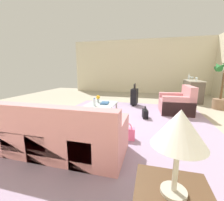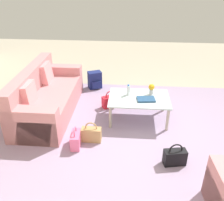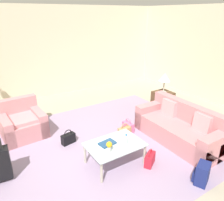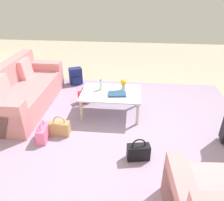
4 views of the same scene
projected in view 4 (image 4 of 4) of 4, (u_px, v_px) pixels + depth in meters
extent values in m
plane|color=#A89E89|center=(131.00, 130.00, 3.75)|extent=(12.00, 12.00, 0.00)
cube|color=#9984A3|center=(95.00, 135.00, 3.63)|extent=(5.20, 4.40, 0.01)
cube|color=#C67F84|center=(27.00, 97.00, 4.34)|extent=(0.88, 2.12, 0.45)
cube|color=#C67F84|center=(8.00, 86.00, 4.26)|extent=(0.22, 2.12, 0.88)
cube|color=#C67F84|center=(43.00, 75.00, 5.12)|extent=(0.88, 0.24, 0.63)
cube|color=#C67F84|center=(0.00, 119.00, 3.48)|extent=(0.88, 0.24, 0.63)
cube|color=pink|center=(25.00, 69.00, 4.57)|extent=(0.17, 0.40, 0.41)
cube|color=pink|center=(1.00, 88.00, 3.74)|extent=(0.15, 0.40, 0.41)
cube|color=pink|center=(224.00, 192.00, 2.09)|extent=(0.77, 0.73, 0.08)
cube|color=silver|center=(111.00, 93.00, 4.01)|extent=(1.09, 0.76, 0.02)
cylinder|color=#ADA899|center=(137.00, 114.00, 3.79)|extent=(0.05, 0.05, 0.43)
cylinder|color=#ADA899|center=(81.00, 111.00, 3.87)|extent=(0.05, 0.05, 0.43)
cylinder|color=#ADA899|center=(137.00, 97.00, 4.36)|extent=(0.05, 0.05, 0.43)
cylinder|color=#ADA899|center=(88.00, 95.00, 4.45)|extent=(0.05, 0.05, 0.43)
cylinder|color=silver|center=(101.00, 85.00, 4.06)|extent=(0.06, 0.06, 0.18)
cylinder|color=#2D6BBC|center=(101.00, 80.00, 4.01)|extent=(0.04, 0.04, 0.02)
cube|color=navy|center=(117.00, 94.00, 3.91)|extent=(0.34, 0.25, 0.03)
cylinder|color=#B2B7BC|center=(123.00, 87.00, 4.09)|extent=(0.07, 0.07, 0.10)
sphere|color=gold|center=(124.00, 82.00, 4.04)|extent=(0.11, 0.11, 0.11)
cylinder|color=black|center=(223.00, 141.00, 3.46)|extent=(0.03, 0.05, 0.05)
cube|color=tan|center=(60.00, 128.00, 3.59)|extent=(0.32, 0.14, 0.24)
torus|color=tan|center=(59.00, 121.00, 3.52)|extent=(0.20, 0.02, 0.20)
cube|color=red|center=(86.00, 96.00, 4.57)|extent=(0.35, 0.29, 0.24)
torus|color=red|center=(86.00, 90.00, 4.51)|extent=(0.18, 0.12, 0.20)
cube|color=pink|center=(43.00, 133.00, 3.47)|extent=(0.16, 0.33, 0.24)
torus|color=pink|center=(42.00, 126.00, 3.40)|extent=(0.03, 0.20, 0.20)
cube|color=black|center=(138.00, 152.00, 3.09)|extent=(0.34, 0.20, 0.24)
torus|color=black|center=(139.00, 145.00, 3.02)|extent=(0.20, 0.06, 0.20)
cube|color=navy|center=(76.00, 76.00, 5.34)|extent=(0.36, 0.30, 0.40)
cube|color=navy|center=(77.00, 81.00, 5.28)|extent=(0.22, 0.14, 0.18)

